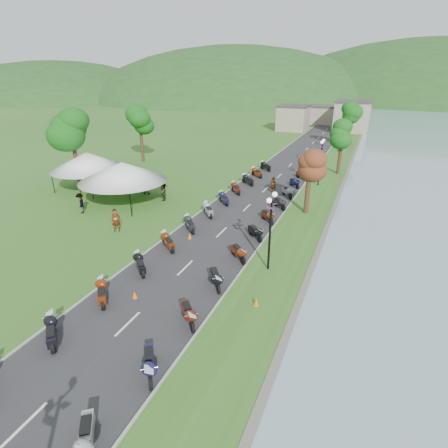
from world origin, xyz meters
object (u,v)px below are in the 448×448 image
at_px(pedestrian_b, 146,194).
at_px(pedestrian_c, 82,213).
at_px(vendor_tent_main, 124,183).
at_px(pedestrian_a, 117,231).

bearing_deg(pedestrian_b, pedestrian_c, 58.86).
bearing_deg(pedestrian_c, vendor_tent_main, 115.22).
height_order(pedestrian_a, pedestrian_b, pedestrian_a).
relative_size(pedestrian_a, pedestrian_c, 1.02).
relative_size(vendor_tent_main, pedestrian_a, 2.94).
bearing_deg(vendor_tent_main, pedestrian_b, 84.67).
bearing_deg(pedestrian_a, pedestrian_c, 124.71).
xyz_separation_m(vendor_tent_main, pedestrian_a, (3.58, -5.80, -2.00)).
distance_m(pedestrian_a, pedestrian_b, 9.44).
bearing_deg(pedestrian_c, pedestrian_a, 32.36).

